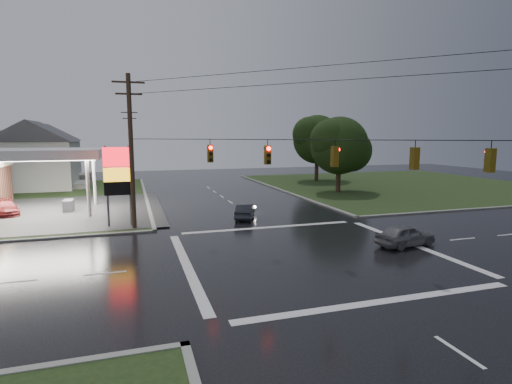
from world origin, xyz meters
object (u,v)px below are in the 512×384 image
object	(u,v)px
house_near	(36,154)
car_north	(245,211)
tree_ne_near	(340,146)
utility_pole_nw	(131,150)
house_far	(46,151)
car_crossing	(405,235)
car_pump	(5,208)
utility_pole_n	(131,145)
pylon_sign	(118,173)
tree_ne_far	(318,140)

from	to	relation	value
house_near	car_north	size ratio (longest dim) A/B	2.99
tree_ne_near	car_north	bearing A→B (deg)	-142.81
utility_pole_nw	house_far	xyz separation A→B (m)	(-12.45, 38.50, -1.32)
house_near	car_north	distance (m)	32.60
car_crossing	tree_ne_near	bearing A→B (deg)	-28.66
tree_ne_near	car_crossing	distance (m)	24.03
house_near	tree_ne_near	world-z (taller)	tree_ne_near
car_pump	car_north	bearing A→B (deg)	-41.57
car_north	house_near	bearing A→B (deg)	-29.04
utility_pole_n	tree_ne_near	size ratio (longest dim) A/B	1.17
utility_pole_n	car_crossing	bearing A→B (deg)	-67.47
house_far	car_crossing	world-z (taller)	house_far
pylon_sign	utility_pole_n	size ratio (longest dim) A/B	0.57
utility_pole_nw	tree_ne_far	xyz separation A→B (m)	(26.65, 24.49, 0.46)
car_crossing	house_far	bearing A→B (deg)	21.09
utility_pole_n	house_far	world-z (taller)	utility_pole_n
pylon_sign	tree_ne_far	size ratio (longest dim) A/B	0.61
utility_pole_nw	tree_ne_near	world-z (taller)	utility_pole_nw
utility_pole_nw	car_pump	distance (m)	14.41
house_far	house_near	bearing A→B (deg)	-85.24
tree_ne_near	pylon_sign	bearing A→B (deg)	-154.99
utility_pole_nw	tree_ne_near	xyz separation A→B (m)	(23.64, 12.49, -0.16)
utility_pole_n	house_near	world-z (taller)	utility_pole_n
tree_ne_near	car_north	size ratio (longest dim) A/B	2.43
house_far	utility_pole_n	bearing A→B (deg)	-38.77
utility_pole_nw	utility_pole_n	size ratio (longest dim) A/B	1.05
house_near	car_pump	distance (m)	18.38
pylon_sign	house_near	distance (m)	27.56
tree_ne_far	car_pump	distance (m)	40.75
pylon_sign	house_far	world-z (taller)	house_far
utility_pole_nw	tree_ne_near	bearing A→B (deg)	27.86
utility_pole_n	tree_ne_far	xyz separation A→B (m)	(26.65, -4.01, 0.71)
pylon_sign	house_far	xyz separation A→B (m)	(-11.45, 37.50, 0.39)
utility_pole_nw	car_crossing	xyz separation A→B (m)	(15.85, -9.71, -5.05)
pylon_sign	car_crossing	world-z (taller)	pylon_sign
utility_pole_nw	car_north	distance (m)	10.16
utility_pole_n	car_pump	size ratio (longest dim) A/B	2.40
house_near	car_crossing	distance (m)	45.50
tree_ne_far	car_north	size ratio (longest dim) A/B	2.65
utility_pole_n	tree_ne_far	distance (m)	26.96
house_near	tree_ne_far	world-z (taller)	tree_ne_far
utility_pole_nw	house_far	world-z (taller)	utility_pole_nw
utility_pole_n	tree_ne_near	xyz separation A→B (m)	(23.64, -16.01, 0.09)
utility_pole_nw	tree_ne_near	size ratio (longest dim) A/B	1.22
pylon_sign	utility_pole_nw	distance (m)	2.22
utility_pole_nw	car_crossing	world-z (taller)	utility_pole_nw
house_far	car_pump	bearing A→B (deg)	-86.15
utility_pole_n	house_near	distance (m)	11.67
pylon_sign	car_pump	bearing A→B (deg)	141.39
car_north	car_pump	world-z (taller)	car_pump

